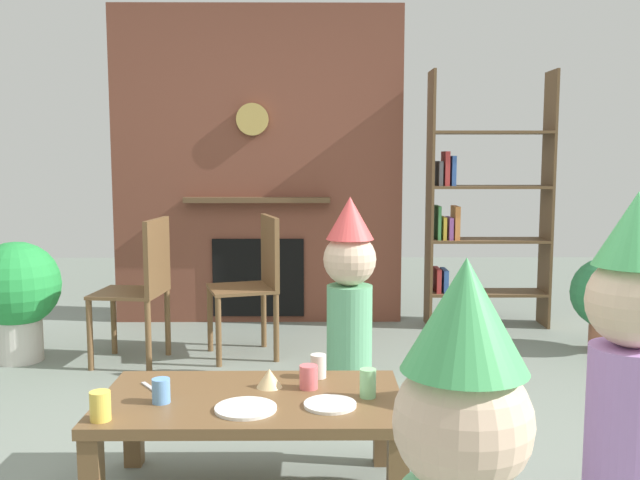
{
  "coord_description": "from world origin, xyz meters",
  "views": [
    {
      "loc": [
        0.13,
        -2.79,
        1.27
      ],
      "look_at": [
        0.15,
        0.4,
        0.89
      ],
      "focal_mm": 39.24,
      "sensor_mm": 36.0,
      "label": 1
    }
  ],
  "objects": [
    {
      "name": "bookshelf",
      "position": [
        1.35,
        2.4,
        0.89
      ],
      "size": [
        0.9,
        0.28,
        1.9
      ],
      "color": "brown",
      "rests_on": "ground_plane"
    },
    {
      "name": "paper_plate_rear",
      "position": [
        0.18,
        -0.38,
        0.39
      ],
      "size": [
        0.19,
        0.19,
        0.01
      ],
      "primitive_type": "cylinder",
      "color": "white",
      "rests_on": "coffee_table"
    },
    {
      "name": "potted_plant_tall",
      "position": [
        2.04,
        1.69,
        0.37
      ],
      "size": [
        0.46,
        0.46,
        0.62
      ],
      "color": "#9E5B42",
      "rests_on": "ground_plane"
    },
    {
      "name": "paper_cup_near_right",
      "position": [
        0.1,
        -0.19,
        0.43
      ],
      "size": [
        0.07,
        0.07,
        0.09
      ],
      "primitive_type": "cylinder",
      "color": "#E5666B",
      "rests_on": "coffee_table"
    },
    {
      "name": "child_by_the_chairs",
      "position": [
        0.32,
        1.01,
        0.56
      ],
      "size": [
        0.29,
        0.29,
        1.06
      ],
      "rotation": [
        0.0,
        0.0,
        -1.89
      ],
      "color": "#66B27F",
      "rests_on": "ground_plane"
    },
    {
      "name": "dining_chair_middle",
      "position": [
        -0.25,
        1.61,
        0.51
      ],
      "size": [
        0.5,
        0.5,
        0.9
      ],
      "rotation": [
        0.0,
        0.0,
        3.43
      ],
      "color": "brown",
      "rests_on": "ground_plane"
    },
    {
      "name": "paper_plate_front",
      "position": [
        -0.12,
        -0.42,
        0.39
      ],
      "size": [
        0.22,
        0.22,
        0.01
      ],
      "primitive_type": "cylinder",
      "color": "white",
      "rests_on": "coffee_table"
    },
    {
      "name": "birthday_cake_slice",
      "position": [
        -0.05,
        -0.18,
        0.42
      ],
      "size": [
        0.1,
        0.1,
        0.07
      ],
      "primitive_type": "cone",
      "color": "#EAC68C",
      "rests_on": "coffee_table"
    },
    {
      "name": "ground_plane",
      "position": [
        0.0,
        0.0,
        0.0
      ],
      "size": [
        12.0,
        12.0,
        0.0
      ],
      "primitive_type": "plane",
      "color": "gray"
    },
    {
      "name": "coffee_table",
      "position": [
        -0.11,
        -0.28,
        0.33
      ],
      "size": [
        1.12,
        0.63,
        0.39
      ],
      "color": "brown",
      "rests_on": "ground_plane"
    },
    {
      "name": "paper_cup_near_left",
      "position": [
        -0.43,
        -0.34,
        0.43
      ],
      "size": [
        0.07,
        0.07,
        0.09
      ],
      "primitive_type": "cylinder",
      "color": "#669EE0",
      "rests_on": "coffee_table"
    },
    {
      "name": "child_in_pink",
      "position": [
        1.22,
        -0.44,
        0.61
      ],
      "size": [
        0.32,
        0.32,
        1.16
      ],
      "rotation": [
        0.0,
        0.0,
        3.02
      ],
      "color": "#B27FCC",
      "rests_on": "ground_plane"
    },
    {
      "name": "paper_cup_center",
      "position": [
        0.14,
        -0.06,
        0.43
      ],
      "size": [
        0.06,
        0.06,
        0.09
      ],
      "primitive_type": "cylinder",
      "color": "silver",
      "rests_on": "coffee_table"
    },
    {
      "name": "brick_fireplace_feature",
      "position": [
        -0.31,
        2.6,
        1.19
      ],
      "size": [
        2.2,
        0.28,
        2.4
      ],
      "color": "brown",
      "rests_on": "ground_plane"
    },
    {
      "name": "table_fork",
      "position": [
        -0.51,
        -0.19,
        0.39
      ],
      "size": [
        0.1,
        0.13,
        0.01
      ],
      "primitive_type": "cube",
      "rotation": [
        0.0,
        0.0,
        2.18
      ],
      "color": "silver",
      "rests_on": "coffee_table"
    },
    {
      "name": "potted_plant_short",
      "position": [
        -1.72,
        1.48,
        0.44
      ],
      "size": [
        0.53,
        0.53,
        0.75
      ],
      "color": "beige",
      "rests_on": "ground_plane"
    },
    {
      "name": "paper_cup_far_right",
      "position": [
        0.32,
        -0.29,
        0.44
      ],
      "size": [
        0.06,
        0.06,
        0.11
      ],
      "primitive_type": "cylinder",
      "color": "#8CD18C",
      "rests_on": "coffee_table"
    },
    {
      "name": "paper_cup_far_left",
      "position": [
        -0.6,
        -0.51,
        0.44
      ],
      "size": [
        0.07,
        0.07,
        0.1
      ],
      "primitive_type": "cylinder",
      "color": "#F2CC4C",
      "rests_on": "coffee_table"
    },
    {
      "name": "dining_chair_left",
      "position": [
        -0.93,
        1.44,
        0.51
      ],
      "size": [
        0.44,
        0.44,
        0.9
      ],
      "rotation": [
        0.0,
        0.0,
        3.03
      ],
      "color": "brown",
      "rests_on": "ground_plane"
    }
  ]
}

